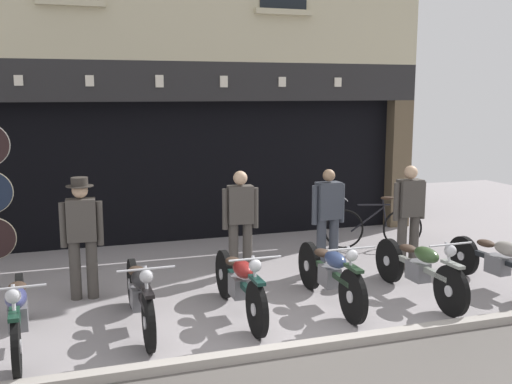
# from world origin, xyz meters

# --- Properties ---
(shop_facade) EXTENTS (9.43, 4.42, 6.68)m
(shop_facade) POSITION_xyz_m (-0.00, 6.98, 1.78)
(shop_facade) COLOR black
(shop_facade) RESTS_ON ground
(motorcycle_far_left) EXTENTS (0.62, 2.07, 0.91)m
(motorcycle_far_left) POSITION_xyz_m (-2.79, 1.10, 0.42)
(motorcycle_far_left) COLOR black
(motorcycle_far_left) RESTS_ON ground
(motorcycle_left) EXTENTS (0.62, 2.03, 0.92)m
(motorcycle_left) POSITION_xyz_m (-1.46, 1.28, 0.42)
(motorcycle_left) COLOR black
(motorcycle_left) RESTS_ON ground
(motorcycle_center_left) EXTENTS (0.62, 2.05, 0.92)m
(motorcycle_center_left) POSITION_xyz_m (-0.23, 1.29, 0.43)
(motorcycle_center_left) COLOR black
(motorcycle_center_left) RESTS_ON ground
(motorcycle_center) EXTENTS (0.62, 2.03, 0.93)m
(motorcycle_center) POSITION_xyz_m (1.00, 1.29, 0.43)
(motorcycle_center) COLOR black
(motorcycle_center) RESTS_ON ground
(motorcycle_center_right) EXTENTS (0.62, 2.08, 0.92)m
(motorcycle_center_right) POSITION_xyz_m (2.26, 1.16, 0.43)
(motorcycle_center_right) COLOR black
(motorcycle_center_right) RESTS_ON ground
(motorcycle_right) EXTENTS (0.62, 1.99, 0.90)m
(motorcycle_right) POSITION_xyz_m (3.55, 1.13, 0.41)
(motorcycle_right) COLOR black
(motorcycle_right) RESTS_ON ground
(salesman_left) EXTENTS (0.56, 0.36, 1.66)m
(salesman_left) POSITION_xyz_m (-2.05, 2.56, 0.92)
(salesman_left) COLOR #47423D
(salesman_left) RESTS_ON ground
(shopkeeper_center) EXTENTS (0.56, 0.26, 1.59)m
(shopkeeper_center) POSITION_xyz_m (0.29, 2.99, 0.88)
(shopkeeper_center) COLOR #47423D
(shopkeeper_center) RESTS_ON ground
(salesman_right) EXTENTS (0.56, 0.26, 1.60)m
(salesman_right) POSITION_xyz_m (1.64, 2.74, 0.88)
(salesman_right) COLOR #3D424C
(salesman_right) RESTS_ON ground
(assistant_far_right) EXTENTS (0.56, 0.25, 1.64)m
(assistant_far_right) POSITION_xyz_m (2.87, 2.41, 0.91)
(assistant_far_right) COLOR #47423D
(assistant_far_right) RESTS_ON ground
(advert_board_near) EXTENTS (0.73, 0.03, 0.92)m
(advert_board_near) POSITION_xyz_m (2.31, 5.40, 1.63)
(advert_board_near) COLOR beige
(advert_board_far) EXTENTS (0.65, 0.03, 1.00)m
(advert_board_far) POSITION_xyz_m (3.46, 5.40, 1.68)
(advert_board_far) COLOR silver
(leaning_bicycle) EXTENTS (1.73, 0.64, 0.95)m
(leaning_bicycle) POSITION_xyz_m (3.01, 3.72, 0.38)
(leaning_bicycle) COLOR black
(leaning_bicycle) RESTS_ON ground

